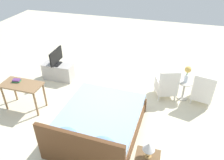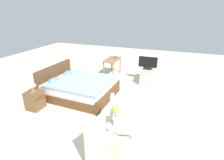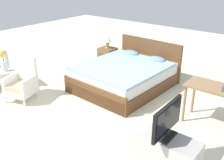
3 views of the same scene
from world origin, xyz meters
TOP-DOWN VIEW (x-y plane):
  - ground_plane at (0.00, 0.00)m, footprint 16.00×16.00m
  - bed at (-0.08, 1.09)m, footprint 1.86×2.23m
  - armchair_by_window_right at (-1.45, -0.79)m, footprint 0.68×0.68m
  - side_table at (-1.93, -0.86)m, footprint 0.40×0.40m
  - flower_vase at (-1.93, -0.86)m, footprint 0.17×0.17m
  - nightstand at (-1.28, 1.88)m, footprint 0.44×0.41m
  - table_lamp at (-1.28, 1.88)m, footprint 0.22×0.22m
  - tv_stand at (1.95, -0.83)m, footprint 0.96×0.40m
  - tv_flatscreen at (1.96, -0.83)m, footprint 0.20×0.72m
  - vanity_desk at (2.11, 0.72)m, footprint 1.04×0.52m

SIDE VIEW (x-z plane):
  - ground_plane at x=0.00m, z-range 0.00..0.00m
  - tv_stand at x=1.95m, z-range 0.00..0.53m
  - nightstand at x=-1.28m, z-range 0.00..0.56m
  - bed at x=-0.08m, z-range -0.18..0.78m
  - side_table at x=-1.93m, z-range 0.07..0.63m
  - armchair_by_window_right at x=-1.45m, z-range -0.09..0.83m
  - vanity_desk at x=2.11m, z-range 0.26..1.02m
  - table_lamp at x=-1.28m, z-range 0.61..0.94m
  - tv_flatscreen at x=1.96m, z-range 0.54..1.04m
  - flower_vase at x=-1.93m, z-range 0.61..1.09m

